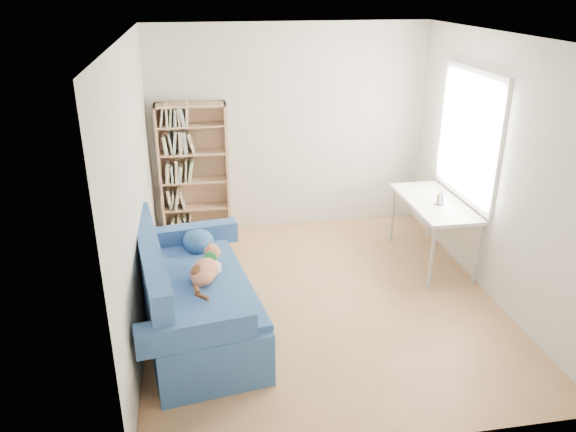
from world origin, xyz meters
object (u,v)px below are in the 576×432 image
object	(u,v)px
bookshelf	(195,177)
desk	(434,207)
sofa	(191,297)
pen_cup	(440,199)

from	to	relation	value
bookshelf	desk	size ratio (longest dim) A/B	1.29
sofa	pen_cup	xyz separation A→B (m)	(2.75, 0.88, 0.45)
pen_cup	desk	bearing A→B (deg)	96.34
bookshelf	pen_cup	bearing A→B (deg)	-26.34
desk	sofa	bearing A→B (deg)	-160.26
sofa	bookshelf	distance (m)	2.25
bookshelf	desk	world-z (taller)	bookshelf
desk	pen_cup	bearing A→B (deg)	-83.66
sofa	desk	distance (m)	2.93
bookshelf	pen_cup	world-z (taller)	bookshelf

